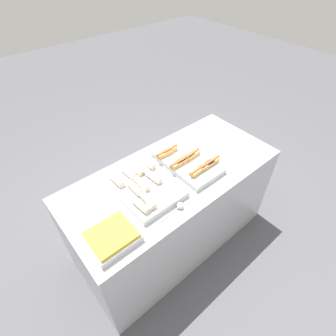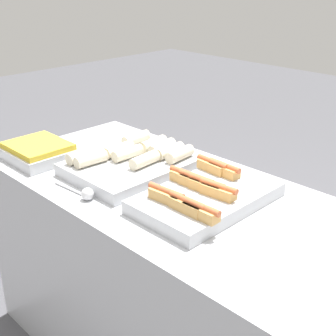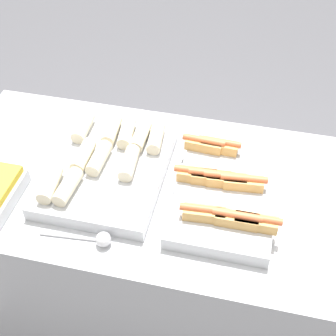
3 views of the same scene
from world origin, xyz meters
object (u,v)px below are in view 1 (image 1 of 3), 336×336
at_px(tray_wraps, 143,185).
at_px(serving_spoon_far, 129,164).
at_px(tray_side_front, 112,237).
at_px(tray_hotdogs, 187,162).
at_px(serving_spoon_near, 178,207).

relative_size(tray_wraps, serving_spoon_far, 2.24).
bearing_deg(tray_wraps, tray_side_front, -151.03).
xyz_separation_m(tray_hotdogs, tray_side_front, (-0.78, -0.19, -0.00)).
distance_m(tray_side_front, serving_spoon_near, 0.45).
height_order(tray_wraps, serving_spoon_near, tray_wraps).
height_order(tray_hotdogs, tray_wraps, tray_hotdogs).
bearing_deg(serving_spoon_far, tray_hotdogs, -39.60).
xyz_separation_m(tray_hotdogs, tray_wraps, (-0.40, 0.01, 0.00)).
height_order(tray_hotdogs, serving_spoon_far, tray_hotdogs).
relative_size(tray_hotdogs, serving_spoon_near, 2.29).
bearing_deg(serving_spoon_far, tray_wraps, -103.23).
bearing_deg(tray_side_front, tray_hotdogs, 14.07).
relative_size(tray_side_front, serving_spoon_near, 1.24).
distance_m(tray_side_front, serving_spoon_far, 0.65).
distance_m(tray_wraps, tray_side_front, 0.43).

